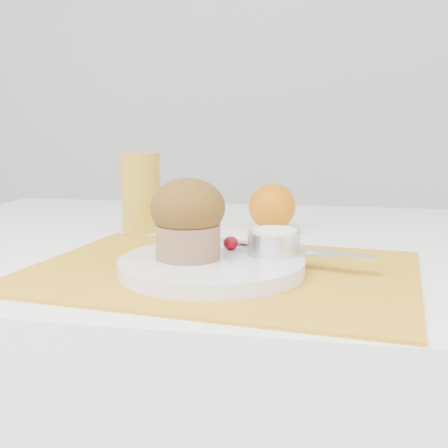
% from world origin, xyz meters
% --- Properties ---
extents(placemat, '(0.51, 0.40, 0.00)m').
position_xyz_m(placemat, '(0.01, -0.15, 0.75)').
color(placemat, orange).
rests_on(placemat, table).
extents(plate, '(0.23, 0.23, 0.02)m').
position_xyz_m(plate, '(0.00, -0.17, 0.76)').
color(plate, silver).
rests_on(plate, placemat).
extents(ramekin, '(0.08, 0.08, 0.03)m').
position_xyz_m(ramekin, '(0.07, -0.13, 0.79)').
color(ramekin, silver).
rests_on(ramekin, plate).
extents(cream, '(0.07, 0.07, 0.01)m').
position_xyz_m(cream, '(0.07, -0.13, 0.80)').
color(cream, white).
rests_on(cream, ramekin).
extents(raspberry_near, '(0.02, 0.02, 0.02)m').
position_xyz_m(raspberry_near, '(0.01, -0.12, 0.78)').
color(raspberry_near, '#5A020B').
rests_on(raspberry_near, plate).
extents(raspberry_far, '(0.02, 0.02, 0.02)m').
position_xyz_m(raspberry_far, '(0.05, -0.12, 0.78)').
color(raspberry_far, '#4F020F').
rests_on(raspberry_far, plate).
extents(butter_knife, '(0.21, 0.09, 0.01)m').
position_xyz_m(butter_knife, '(0.09, -0.11, 0.77)').
color(butter_knife, silver).
rests_on(butter_knife, plate).
extents(orange, '(0.08, 0.08, 0.08)m').
position_xyz_m(orange, '(0.04, 0.15, 0.79)').
color(orange, '#D36B07').
rests_on(orange, table).
extents(juice_glass, '(0.09, 0.09, 0.13)m').
position_xyz_m(juice_glass, '(-0.18, 0.10, 0.82)').
color(juice_glass, gold).
rests_on(juice_glass, table).
extents(muffin, '(0.09, 0.09, 0.10)m').
position_xyz_m(muffin, '(-0.03, -0.17, 0.82)').
color(muffin, '#906545').
rests_on(muffin, plate).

